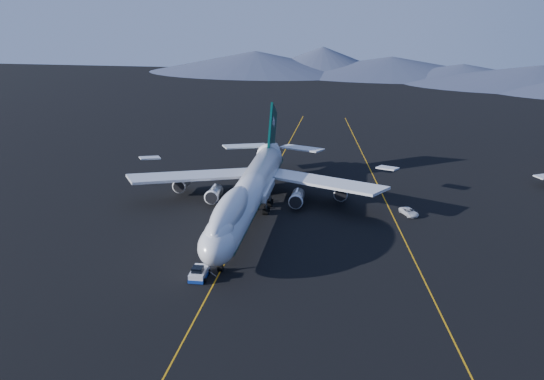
# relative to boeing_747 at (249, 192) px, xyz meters

# --- Properties ---
(ground) EXTENTS (500.00, 500.00, 0.00)m
(ground) POSITION_rel_boeing_747_xyz_m (-0.00, -0.03, -5.81)
(ground) COLOR black
(ground) RESTS_ON ground
(taxiway_line_main) EXTENTS (0.25, 220.00, 0.01)m
(taxiway_line_main) POSITION_rel_boeing_747_xyz_m (-0.00, -0.03, -5.80)
(taxiway_line_main) COLOR orange
(taxiway_line_main) RESTS_ON ground
(taxiway_line_side) EXTENTS (28.08, 198.09, 0.01)m
(taxiway_line_side) POSITION_rel_boeing_747_xyz_m (30.00, 9.97, -5.80)
(taxiway_line_side) COLOR orange
(taxiway_line_side) RESTS_ON ground
(boeing_747) EXTENTS (59.62, 72.43, 19.37)m
(boeing_747) POSITION_rel_boeing_747_xyz_m (0.00, 0.00, 0.00)
(boeing_747) COLOR silver
(boeing_747) RESTS_ON ground
(pushback_tug) EXTENTS (3.15, 5.33, 2.29)m
(pushback_tug) POSITION_rel_boeing_747_xyz_m (-3.00, -29.53, -5.09)
(pushback_tug) COLOR silver
(pushback_tug) RESTS_ON ground
(service_van) EXTENTS (4.60, 5.83, 1.47)m
(service_van) POSITION_rel_boeing_747_xyz_m (34.08, 6.67, -5.08)
(service_van) COLOR silver
(service_van) RESTS_ON ground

